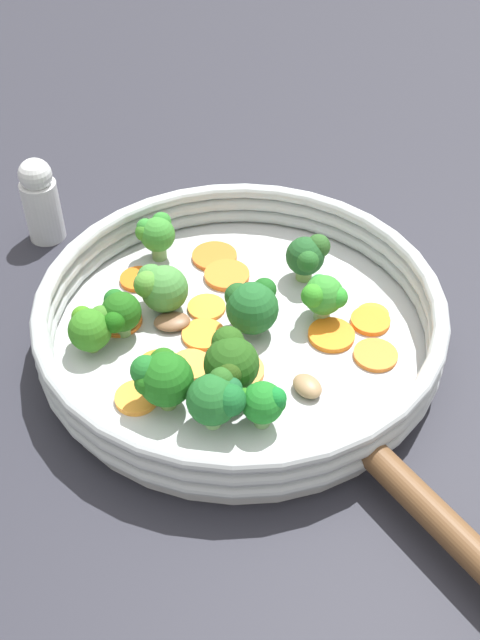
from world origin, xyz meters
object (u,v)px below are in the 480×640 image
(carrot_slice_5, at_px, (190,365))
(mushroom_piece_1, at_px, (307,386))
(broccoli_floret_1, at_px, (231,361))
(mushroom_piece_2, at_px, (172,322))
(carrot_slice_0, at_px, (159,367))
(carrot_slice_2, at_px, (137,398))
(mushroom_piece_0, at_px, (252,305))
(carrot_slice_6, at_px, (375,355))
(broccoli_floret_6, at_px, (160,287))
(salt_shaker, at_px, (41,200))
(broccoli_floret_3, at_px, (120,312))
(carrot_slice_3, at_px, (331,335))
(broccoli_floret_9, at_px, (308,256))
(broccoli_floret_10, at_px, (323,295))
(broccoli_floret_5, at_px, (162,377))
(carrot_slice_4, at_px, (370,321))
(broccoli_floret_7, at_px, (156,233))
(carrot_slice_8, at_px, (371,312))
(carrot_slice_10, at_px, (227,275))
(carrot_slice_9, at_px, (239,371))
(skillet, at_px, (240,337))
(carrot_slice_1, at_px, (119,320))
(broccoli_floret_2, at_px, (262,403))
(carrot_slice_11, at_px, (207,307))
(broccoli_floret_0, at_px, (218,398))
(carrot_slice_12, at_px, (214,257))
(broccoli_floret_4, at_px, (92,326))
(carrot_slice_13, at_px, (138,279))
(broccoli_floret_8, at_px, (251,304))
(carrot_slice_7, at_px, (203,333))

(carrot_slice_5, height_order, mushroom_piece_1, mushroom_piece_1)
(broccoli_floret_1, bearing_deg, mushroom_piece_2, -153.84)
(carrot_slice_0, xyz_separation_m, mushroom_piece_1, (0.05, 0.12, 0.00))
(carrot_slice_2, relative_size, mushroom_piece_0, 1.21)
(carrot_slice_6, relative_size, mushroom_piece_0, 1.30)
(broccoli_floret_6, relative_size, salt_shaker, 0.53)
(broccoli_floret_3, relative_size, mushroom_piece_0, 1.49)
(carrot_slice_3, xyz_separation_m, broccoli_floret_9, (-0.08, -0.00, 0.03))
(broccoli_floret_9, distance_m, broccoli_floret_10, 0.06)
(carrot_slice_2, bearing_deg, broccoli_floret_5, 71.15)
(carrot_slice_4, relative_size, mushroom_piece_0, 1.22)
(broccoli_floret_5, relative_size, broccoli_floret_6, 1.07)
(broccoli_floret_7, bearing_deg, broccoli_floret_1, 13.62)
(carrot_slice_8, height_order, broccoli_floret_6, broccoli_floret_6)
(carrot_slice_10, distance_m, broccoli_floret_5, 0.17)
(broccoli_floret_3, distance_m, broccoli_floret_5, 0.09)
(carrot_slice_8, distance_m, broccoli_floret_7, 0.22)
(broccoli_floret_9, bearing_deg, carrot_slice_9, -36.97)
(skillet, distance_m, carrot_slice_8, 0.13)
(carrot_slice_5, bearing_deg, broccoli_floret_1, 46.06)
(broccoli_floret_5, xyz_separation_m, mushroom_piece_2, (-0.09, 0.02, -0.03))
(carrot_slice_1, distance_m, broccoli_floret_2, 0.18)
(carrot_slice_5, xyz_separation_m, broccoli_floret_6, (-0.08, -0.02, 0.02))
(carrot_slice_4, height_order, carrot_slice_8, same)
(carrot_slice_9, xyz_separation_m, salt_shaker, (-0.24, -0.17, 0.03))
(carrot_slice_11, bearing_deg, broccoli_floret_0, -3.69)
(broccoli_floret_1, bearing_deg, broccoli_floret_2, 23.07)
(carrot_slice_12, xyz_separation_m, mushroom_piece_0, (0.08, 0.02, 0.00))
(carrot_slice_0, relative_size, broccoli_floret_4, 0.93)
(carrot_slice_3, bearing_deg, carrot_slice_5, -83.00)
(broccoli_floret_6, xyz_separation_m, broccoli_floret_7, (-0.08, 0.00, 0.00))
(carrot_slice_10, bearing_deg, carrot_slice_13, -95.85)
(carrot_slice_2, xyz_separation_m, broccoli_floret_8, (-0.07, 0.11, 0.03))
(carrot_slice_2, xyz_separation_m, salt_shaker, (-0.26, -0.08, 0.03))
(broccoli_floret_8, bearing_deg, broccoli_floret_7, -147.69)
(carrot_slice_1, height_order, broccoli_floret_4, broccoli_floret_4)
(broccoli_floret_8, bearing_deg, carrot_slice_1, -103.01)
(broccoli_floret_0, xyz_separation_m, broccoli_floret_10, (-0.11, 0.11, -0.00))
(carrot_slice_0, relative_size, carrot_slice_7, 1.00)
(carrot_slice_1, bearing_deg, broccoli_floret_1, 42.47)
(skillet, relative_size, broccoli_floret_10, 7.58)
(broccoli_floret_7, distance_m, broccoli_floret_10, 0.18)
(carrot_slice_13, relative_size, broccoli_floret_2, 0.84)
(carrot_slice_1, height_order, carrot_slice_6, same)
(carrot_slice_3, distance_m, carrot_slice_7, 0.12)
(broccoli_floret_1, bearing_deg, skillet, 164.22)
(broccoli_floret_5, xyz_separation_m, broccoli_floret_8, (-0.08, 0.09, -0.00))
(carrot_slice_0, relative_size, broccoli_floret_8, 0.77)
(broccoli_floret_0, xyz_separation_m, broccoli_floret_4, (-0.11, -0.10, -0.01))
(broccoli_floret_8, distance_m, mushroom_piece_1, 0.09)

